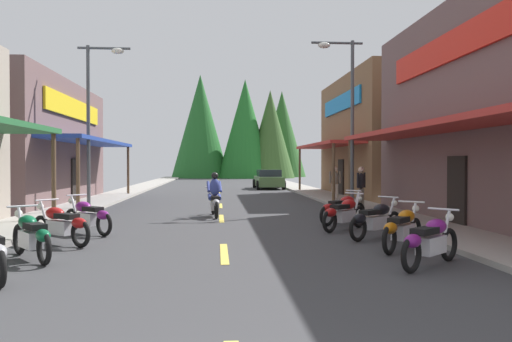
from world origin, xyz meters
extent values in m
cube|color=#38383A|center=(0.00, 24.66, -0.05)|extent=(9.67, 79.32, 0.10)
cube|color=#9E9991|center=(-5.87, 24.66, 0.06)|extent=(2.08, 79.32, 0.12)
cube|color=#9E9991|center=(5.87, 24.66, 0.06)|extent=(2.08, 79.32, 0.12)
cube|color=#E0C64C|center=(0.00, 8.43, 0.01)|extent=(0.16, 2.40, 0.01)
cube|color=#E0C64C|center=(0.00, 15.12, 0.01)|extent=(0.16, 2.40, 0.01)
cube|color=#E0C64C|center=(0.00, 20.23, 0.01)|extent=(0.16, 2.40, 0.01)
cube|color=#E0C64C|center=(0.00, 25.32, 0.01)|extent=(0.16, 2.40, 0.01)
cube|color=#E0C64C|center=(0.00, 30.71, 0.01)|extent=(0.16, 2.40, 0.01)
cube|color=#E0C64C|center=(0.00, 36.51, 0.01)|extent=(0.16, 2.40, 0.01)
cube|color=#E0C64C|center=(0.00, 43.18, 0.01)|extent=(0.16, 2.40, 0.01)
cube|color=#E0C64C|center=(0.00, 49.99, 0.01)|extent=(0.16, 2.40, 0.01)
cube|color=#E0C64C|center=(0.00, 56.71, 0.01)|extent=(0.16, 2.40, 0.01)
cylinder|color=brown|center=(-5.31, 14.33, 1.41)|extent=(0.14, 0.14, 2.82)
cube|color=navy|center=(-6.01, 22.45, 2.90)|extent=(1.80, 11.05, 0.16)
cylinder|color=brown|center=(-5.31, 17.13, 1.41)|extent=(0.14, 0.14, 2.82)
cylinder|color=brown|center=(-5.31, 27.77, 1.41)|extent=(0.14, 0.14, 2.82)
cube|color=yellow|center=(-6.85, 22.45, 4.46)|extent=(0.10, 8.59, 0.90)
cube|color=black|center=(-6.87, 22.45, 1.05)|extent=(0.08, 1.10, 2.10)
cube|color=#B72D28|center=(6.01, 12.20, 2.90)|extent=(1.80, 12.58, 0.16)
cylinder|color=brown|center=(5.31, 18.29, 1.41)|extent=(0.14, 0.14, 2.82)
cube|color=red|center=(6.85, 12.20, 5.40)|extent=(0.10, 9.78, 0.90)
cube|color=black|center=(6.87, 12.20, 1.05)|extent=(0.08, 1.10, 2.10)
cube|color=brown|center=(9.95, 26.13, 3.39)|extent=(6.07, 11.29, 6.78)
cube|color=#B72D28|center=(6.01, 26.13, 2.90)|extent=(1.80, 10.16, 0.16)
cylinder|color=brown|center=(5.31, 21.26, 1.41)|extent=(0.14, 0.14, 2.82)
cylinder|color=brown|center=(5.31, 31.01, 1.41)|extent=(0.14, 0.14, 2.82)
cube|color=#197FCC|center=(6.85, 26.13, 5.28)|extent=(0.10, 7.90, 0.90)
cube|color=black|center=(6.87, 26.13, 1.05)|extent=(0.08, 1.10, 2.10)
cylinder|color=#474C51|center=(-5.23, 18.39, 3.27)|extent=(0.14, 0.14, 6.54)
cylinder|color=#474C51|center=(-4.61, 18.39, 6.44)|extent=(2.06, 0.10, 0.10)
ellipsoid|color=silver|center=(-4.08, 18.39, 6.34)|extent=(0.50, 0.30, 0.24)
cylinder|color=#474C51|center=(5.23, 17.70, 3.38)|extent=(0.14, 0.14, 6.76)
cylinder|color=#474C51|center=(4.61, 17.70, 6.66)|extent=(2.06, 0.10, 0.10)
ellipsoid|color=silver|center=(4.08, 17.70, 6.56)|extent=(0.50, 0.30, 0.24)
torus|color=black|center=(4.31, 7.28, 0.32)|extent=(0.55, 0.50, 0.64)
torus|color=black|center=(3.18, 6.29, 0.32)|extent=(0.55, 0.50, 0.64)
cube|color=silver|center=(3.74, 6.78, 0.40)|extent=(0.71, 0.67, 0.32)
ellipsoid|color=#721972|center=(3.89, 6.92, 0.72)|extent=(0.63, 0.61, 0.28)
cube|color=black|center=(3.55, 6.62, 0.68)|extent=(0.64, 0.61, 0.12)
ellipsoid|color=#721972|center=(3.21, 6.32, 0.55)|extent=(0.49, 0.47, 0.24)
cylinder|color=silver|center=(4.21, 7.19, 0.65)|extent=(0.32, 0.29, 0.71)
cylinder|color=silver|center=(4.12, 7.11, 1.02)|extent=(0.42, 0.48, 0.04)
sphere|color=white|center=(4.33, 7.30, 0.85)|extent=(0.16, 0.16, 0.16)
torus|color=black|center=(4.38, 9.12, 0.32)|extent=(0.50, 0.55, 0.64)
torus|color=black|center=(3.39, 8.00, 0.32)|extent=(0.50, 0.55, 0.64)
cube|color=silver|center=(3.88, 8.56, 0.40)|extent=(0.67, 0.71, 0.32)
ellipsoid|color=#BF660C|center=(4.02, 8.71, 0.72)|extent=(0.61, 0.63, 0.28)
cube|color=black|center=(3.72, 8.37, 0.68)|extent=(0.61, 0.64, 0.12)
ellipsoid|color=#BF660C|center=(3.42, 8.03, 0.55)|extent=(0.47, 0.49, 0.24)
cylinder|color=silver|center=(4.29, 9.02, 0.65)|extent=(0.29, 0.32, 0.71)
cylinder|color=silver|center=(4.21, 8.93, 1.02)|extent=(0.48, 0.43, 0.04)
sphere|color=white|center=(4.40, 9.14, 0.85)|extent=(0.16, 0.16, 0.16)
torus|color=black|center=(4.43, 10.68, 0.32)|extent=(0.57, 0.46, 0.64)
torus|color=black|center=(3.23, 9.78, 0.32)|extent=(0.57, 0.46, 0.64)
cube|color=silver|center=(3.83, 10.23, 0.40)|extent=(0.73, 0.64, 0.32)
ellipsoid|color=black|center=(3.99, 10.35, 0.72)|extent=(0.64, 0.59, 0.28)
cube|color=black|center=(3.63, 10.08, 0.68)|extent=(0.65, 0.58, 0.12)
ellipsoid|color=black|center=(3.27, 9.81, 0.55)|extent=(0.50, 0.46, 0.24)
cylinder|color=silver|center=(4.33, 10.60, 0.65)|extent=(0.33, 0.27, 0.71)
cylinder|color=silver|center=(4.23, 10.53, 1.02)|extent=(0.39, 0.50, 0.04)
sphere|color=white|center=(4.46, 10.70, 0.85)|extent=(0.16, 0.16, 0.16)
torus|color=black|center=(3.99, 12.36, 0.32)|extent=(0.54, 0.51, 0.64)
torus|color=black|center=(2.89, 11.34, 0.32)|extent=(0.54, 0.51, 0.64)
cube|color=silver|center=(3.44, 11.85, 0.40)|extent=(0.70, 0.68, 0.32)
ellipsoid|color=#A51414|center=(3.59, 11.98, 0.72)|extent=(0.63, 0.62, 0.28)
cube|color=black|center=(3.26, 11.68, 0.68)|extent=(0.63, 0.61, 0.12)
ellipsoid|color=#A51414|center=(2.93, 11.37, 0.55)|extent=(0.49, 0.48, 0.24)
cylinder|color=silver|center=(3.89, 12.27, 0.65)|extent=(0.31, 0.30, 0.71)
cylinder|color=silver|center=(3.81, 12.19, 1.02)|extent=(0.44, 0.47, 0.04)
sphere|color=white|center=(4.01, 12.38, 0.85)|extent=(0.16, 0.16, 0.16)
torus|color=black|center=(4.35, 13.69, 0.32)|extent=(0.57, 0.46, 0.64)
torus|color=black|center=(3.15, 12.80, 0.32)|extent=(0.57, 0.46, 0.64)
cube|color=silver|center=(3.75, 13.25, 0.40)|extent=(0.73, 0.64, 0.32)
ellipsoid|color=#A51414|center=(3.91, 13.37, 0.72)|extent=(0.64, 0.59, 0.28)
cube|color=black|center=(3.55, 13.10, 0.68)|extent=(0.65, 0.58, 0.12)
ellipsoid|color=#A51414|center=(3.19, 12.83, 0.55)|extent=(0.50, 0.45, 0.24)
cylinder|color=silver|center=(4.25, 13.62, 0.65)|extent=(0.33, 0.27, 0.71)
cylinder|color=silver|center=(4.15, 13.55, 1.02)|extent=(0.39, 0.51, 0.04)
sphere|color=white|center=(4.38, 13.71, 0.85)|extent=(0.16, 0.16, 0.16)
torus|color=black|center=(-4.23, 8.63, 0.32)|extent=(0.46, 0.57, 0.64)
torus|color=black|center=(-3.33, 7.43, 0.32)|extent=(0.46, 0.57, 0.64)
cube|color=silver|center=(-3.78, 8.03, 0.40)|extent=(0.64, 0.73, 0.32)
ellipsoid|color=#0C5933|center=(-3.90, 8.19, 0.72)|extent=(0.59, 0.64, 0.28)
cube|color=black|center=(-3.63, 7.83, 0.68)|extent=(0.58, 0.65, 0.12)
ellipsoid|color=#0C5933|center=(-3.36, 7.47, 0.55)|extent=(0.46, 0.50, 0.24)
cylinder|color=silver|center=(-4.15, 8.53, 0.65)|extent=(0.27, 0.33, 0.71)
cylinder|color=silver|center=(-4.08, 8.43, 1.02)|extent=(0.50, 0.39, 0.04)
sphere|color=white|center=(-4.24, 8.66, 0.85)|extent=(0.16, 0.16, 0.16)
torus|color=black|center=(-4.35, 10.33, 0.32)|extent=(0.56, 0.48, 0.64)
torus|color=black|center=(-3.19, 9.39, 0.32)|extent=(0.56, 0.48, 0.64)
cube|color=silver|center=(-3.77, 9.86, 0.40)|extent=(0.72, 0.66, 0.32)
ellipsoid|color=#A51414|center=(-3.93, 9.99, 0.72)|extent=(0.64, 0.60, 0.28)
cube|color=black|center=(-3.58, 9.71, 0.68)|extent=(0.64, 0.59, 0.12)
ellipsoid|color=#A51414|center=(-3.23, 9.42, 0.55)|extent=(0.49, 0.46, 0.24)
cylinder|color=silver|center=(-4.25, 10.25, 0.65)|extent=(0.33, 0.28, 0.71)
cylinder|color=silver|center=(-4.16, 10.18, 1.02)|extent=(0.41, 0.49, 0.04)
sphere|color=white|center=(-4.38, 10.35, 0.85)|extent=(0.16, 0.16, 0.16)
torus|color=black|center=(-4.15, 12.16, 0.32)|extent=(0.54, 0.51, 0.64)
torus|color=black|center=(-3.05, 11.13, 0.32)|extent=(0.54, 0.51, 0.64)
cube|color=silver|center=(-3.60, 11.64, 0.40)|extent=(0.70, 0.68, 0.32)
ellipsoid|color=#721972|center=(-3.74, 11.78, 0.72)|extent=(0.63, 0.62, 0.28)
cube|color=black|center=(-3.42, 11.47, 0.68)|extent=(0.63, 0.61, 0.12)
ellipsoid|color=#721972|center=(-3.09, 11.16, 0.55)|extent=(0.49, 0.48, 0.24)
cylinder|color=silver|center=(-4.05, 12.07, 0.65)|extent=(0.31, 0.30, 0.71)
cylinder|color=silver|center=(-3.96, 11.98, 1.02)|extent=(0.44, 0.47, 0.04)
sphere|color=white|center=(-4.17, 12.18, 0.85)|extent=(0.16, 0.16, 0.16)
torus|color=black|center=(-0.30, 16.49, 0.32)|extent=(0.15, 0.65, 0.64)
torus|color=black|center=(-0.17, 15.00, 0.32)|extent=(0.15, 0.65, 0.64)
cube|color=silver|center=(-0.24, 15.75, 0.40)|extent=(0.34, 0.72, 0.32)
ellipsoid|color=#99999E|center=(-0.25, 15.95, 0.72)|extent=(0.37, 0.58, 0.28)
cube|color=black|center=(-0.21, 15.50, 0.68)|extent=(0.33, 0.62, 0.12)
ellipsoid|color=#99999E|center=(-0.18, 15.05, 0.55)|extent=(0.28, 0.46, 0.24)
cylinder|color=silver|center=(-0.29, 16.36, 0.65)|extent=(0.09, 0.38, 0.71)
cylinder|color=silver|center=(-0.28, 16.24, 1.02)|extent=(0.60, 0.09, 0.04)
sphere|color=white|center=(-0.30, 16.52, 0.85)|extent=(0.16, 0.16, 0.16)
ellipsoid|color=#333F8C|center=(-0.22, 15.60, 1.05)|extent=(0.41, 0.41, 0.64)
sphere|color=black|center=(-0.23, 15.65, 1.45)|extent=(0.24, 0.24, 0.24)
cylinder|color=#333F8C|center=(-0.40, 15.75, 0.70)|extent=(0.17, 0.43, 0.24)
cylinder|color=#333F8C|center=(-0.45, 15.88, 1.05)|extent=(0.14, 0.51, 0.40)
cylinder|color=#333F8C|center=(-0.08, 15.78, 0.70)|extent=(0.17, 0.43, 0.24)
cylinder|color=#333F8C|center=(-0.04, 15.91, 1.05)|extent=(0.14, 0.51, 0.40)
cylinder|color=#B2A599|center=(5.47, 22.05, 0.43)|extent=(0.14, 0.14, 0.86)
cylinder|color=#B2A599|center=(5.65, 22.03, 0.43)|extent=(0.14, 0.14, 0.86)
ellipsoid|color=#726659|center=(5.56, 22.04, 1.17)|extent=(0.39, 0.30, 0.61)
cylinder|color=#726659|center=(5.32, 22.07, 1.20)|extent=(0.09, 0.09, 0.58)
cylinder|color=#726659|center=(5.80, 22.01, 1.20)|extent=(0.09, 0.09, 0.58)
sphere|color=beige|center=(5.56, 22.04, 1.61)|extent=(0.23, 0.23, 0.23)
cylinder|color=#726659|center=(5.41, 17.20, 0.44)|extent=(0.14, 0.14, 0.88)
cylinder|color=#726659|center=(5.54, 17.33, 0.44)|extent=(0.14, 0.14, 0.88)
ellipsoid|color=black|center=(5.47, 17.26, 1.19)|extent=(0.44, 0.44, 0.62)
cylinder|color=black|center=(5.30, 17.10, 1.22)|extent=(0.09, 0.09, 0.59)
cylinder|color=black|center=(5.65, 17.43, 1.22)|extent=(0.09, 0.09, 0.59)
sphere|color=beige|center=(5.47, 17.26, 1.63)|extent=(0.24, 0.24, 0.24)
cube|color=#4C723F|center=(3.63, 34.91, 0.55)|extent=(1.87, 4.33, 0.70)
cube|color=#262D38|center=(3.64, 34.76, 1.10)|extent=(1.63, 2.22, 0.60)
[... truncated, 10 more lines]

